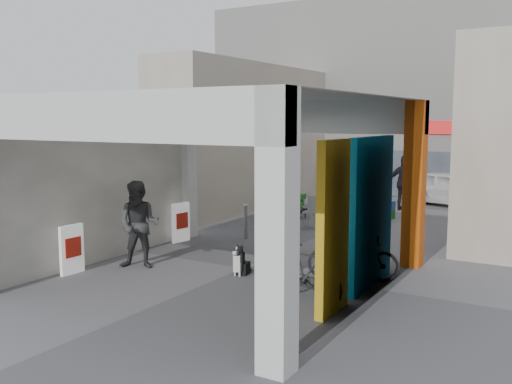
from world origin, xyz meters
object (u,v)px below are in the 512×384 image
Objects in this scene: cafe_set at (288,216)px; man_with_dog at (273,232)px; bicycle_front at (353,257)px; white_van at (451,188)px; man_back_turned at (139,225)px; bicycle_rear at (307,272)px; man_crates at (405,183)px; man_elderly at (344,229)px; border_collie at (240,262)px; produce_stand at (288,208)px.

cafe_set is 5.39m from man_with_dog.
bicycle_front is 0.48× the size of white_van.
man_back_turned is (-0.58, -5.62, 0.60)m from cafe_set.
white_van is at bearing 64.70° from cafe_set.
man_back_turned is 1.04× the size of bicycle_front.
cafe_set is 0.94× the size of bicycle_rear.
man_back_turned is 10.70m from man_crates.
cafe_set is at bearing 135.38° from man_elderly.
border_collie is 2.31m from man_back_turned.
cafe_set is 0.86× the size of bicycle_front.
white_van reaches higher than bicycle_rear.
man_elderly is 1.13m from bicycle_front.
border_collie is at bearing -28.17° from man_with_dog.
bicycle_front is at bearing -55.31° from man_elderly.
border_collie is at bearing 93.11° from bicycle_front.
man_elderly is at bearing 36.44° from border_collie.
man_crates is at bearing 99.97° from man_elderly.
bicycle_front is at bearing -49.28° from cafe_set.
produce_stand is at bearing 48.44° from bicycle_rear.
produce_stand is 4.33m from man_crates.
white_van is at bearing 69.44° from border_collie.
border_collie is 0.35× the size of man_back_turned.
bicycle_rear is at bearing -34.56° from border_collie.
bicycle_rear is (4.14, -7.25, 0.19)m from produce_stand.
produce_stand is 0.61× the size of man_crates.
border_collie is 9.81m from man_crates.
white_van is at bearing -134.30° from man_with_dog.
white_van reaches higher than border_collie.
man_elderly is (3.04, -3.28, 0.48)m from cafe_set.
bicycle_rear is (3.95, -0.13, -0.43)m from man_back_turned.
cafe_set reaches higher than border_collie.
cafe_set is 1.69m from produce_stand.
man_with_dog is 1.04× the size of bicycle_front.
bicycle_front is at bearing -162.70° from white_van.
bicycle_front is 1.57m from bicycle_rear.
cafe_set is at bearing 49.09° from bicycle_rear.
man_back_turned is at bearing -24.76° from man_with_dog.
man_crates is (-0.21, 9.64, 0.03)m from man_with_dog.
man_with_dog is 1.13× the size of bicycle_rear.
man_back_turned is at bearing -144.60° from man_elderly.
bicycle_rear is (-0.24, -1.55, 0.02)m from bicycle_front.
man_crates is 1.17× the size of bicycle_rear.
man_with_dog is at bearing -65.65° from cafe_set.
man_back_turned is 3.98m from bicycle_rear.
produce_stand is 0.72× the size of man_elderly.
man_crates is at bearing 56.74° from produce_stand.
man_back_turned is 1.14× the size of bicycle_rear.
man_elderly is (3.62, 2.33, -0.12)m from man_back_turned.
white_van is at bearing 48.65° from man_back_turned.
produce_stand is 0.63× the size of man_with_dog.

